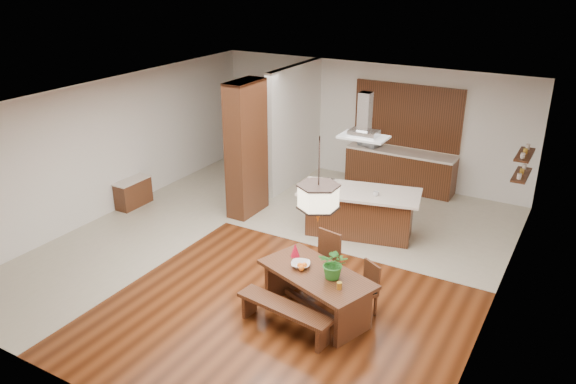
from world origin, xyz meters
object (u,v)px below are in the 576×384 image
Objects in this scene: pendant_lantern at (319,181)px; island_cup at (376,194)px; microwave at (370,140)px; hallway_console at (133,193)px; dining_chair_left at (322,263)px; kitchen_island at (359,212)px; foliage_plant at (334,263)px; range_hood at (365,115)px; fruit_bowl at (301,265)px; dining_chair_right at (362,290)px; dining_bench at (284,318)px; dining_table at (316,284)px.

pendant_lantern reaches higher than island_cup.
pendant_lantern is 2.58× the size of microwave.
dining_chair_left reaches higher than hallway_console.
kitchen_island is at bearing 13.45° from hallway_console.
foliage_plant reaches higher than dining_chair_left.
foliage_plant is 2.82m from island_cup.
foliage_plant is at bearing -74.47° from range_hood.
island_cup is (0.14, 2.74, 0.23)m from fruit_bowl.
kitchen_island is 1.97m from range_hood.
range_hood is at bearing -56.88° from microwave.
island_cup is (-0.76, 2.40, 0.58)m from dining_chair_right.
island_cup reaches higher than kitchen_island.
island_cup is (0.36, -0.12, 0.51)m from kitchen_island.
range_hood is (-0.30, 3.51, 2.25)m from dining_bench.
kitchen_island is (-0.52, 2.90, -0.05)m from dining_table.
dining_chair_right is at bearing -12.42° from hallway_console.
foliage_plant is (-0.31, -0.39, 0.57)m from dining_chair_right.
dining_table is at bearing -61.28° from microwave.
range_hood is (-0.00, 0.00, 1.97)m from kitchen_island.
dining_bench is (5.26, -2.32, -0.10)m from hallway_console.
kitchen_island is 0.64m from island_cup.
microwave is (4.00, 3.98, 0.78)m from hallway_console.
range_hood is at bearing 13.49° from hallway_console.
microwave is at bearing 104.53° from pendant_lantern.
microwave is (-2.08, 5.32, 0.66)m from dining_chair_right.
kitchen_island is (-0.22, 2.86, -0.29)m from fruit_bowl.
dining_chair_left is at bearing 85.37° from fruit_bowl.
dining_chair_left is at bearing 128.15° from foliage_plant.
microwave reaches higher than dining_bench.
range_hood is at bearing 105.53° from foliage_plant.
dining_chair_right is 5.75m from microwave.
dining_chair_left is 1.87m from pendant_lantern.
dining_table is 5.90m from microwave.
fruit_bowl reaches higher than dining_table.
foliage_plant is 0.97× the size of microwave.
dining_table is 1.52× the size of pendant_lantern.
fruit_bowl is at bearing -85.55° from range_hood.
kitchen_island is at bearing -56.91° from microwave.
island_cup reaches higher than fruit_bowl.
island_cup is at bearing -31.70° from kitchen_island.
range_hood is 3.25m from microwave.
foliage_plant is (0.54, -0.68, 0.49)m from dining_chair_left.
island_cup is at bearing 11.30° from hallway_console.
fruit_bowl is 0.32× the size of range_hood.
dining_chair_left is 1.13× the size of range_hood.
pendant_lantern is (0.24, -0.67, 1.73)m from dining_chair_left.
dining_table is at bearing -117.53° from dining_chair_right.
pendant_lantern is at bearing 70.77° from dining_bench.
hallway_console is at bearing 179.66° from dining_chair_left.
microwave is (-1.23, 5.02, 0.58)m from dining_chair_left.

